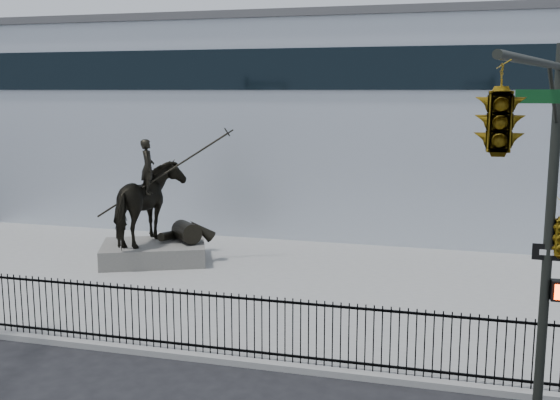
# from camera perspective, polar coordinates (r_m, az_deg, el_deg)

# --- Properties ---
(ground) EXTENTS (120.00, 120.00, 0.00)m
(ground) POSITION_cam_1_polar(r_m,az_deg,el_deg) (14.73, -7.83, -15.44)
(ground) COLOR black
(ground) RESTS_ON ground
(plaza) EXTENTS (30.00, 12.00, 0.15)m
(plaza) POSITION_cam_1_polar(r_m,az_deg,el_deg) (20.89, -0.27, -7.49)
(plaza) COLOR gray
(plaza) RESTS_ON ground
(building) EXTENTS (44.00, 14.00, 9.00)m
(building) POSITION_cam_1_polar(r_m,az_deg,el_deg) (32.73, 5.85, 6.54)
(building) COLOR silver
(building) RESTS_ON ground
(picket_fence) EXTENTS (22.10, 0.10, 1.50)m
(picket_fence) POSITION_cam_1_polar(r_m,az_deg,el_deg) (15.45, -6.07, -10.55)
(picket_fence) COLOR black
(picket_fence) RESTS_ON plaza
(statue_plinth) EXTENTS (4.27, 3.68, 0.67)m
(statue_plinth) POSITION_cam_1_polar(r_m,az_deg,el_deg) (23.80, -10.94, -4.51)
(statue_plinth) COLOR #5B5953
(statue_plinth) RESTS_ON plaza
(equestrian_statue) EXTENTS (4.24, 3.56, 3.89)m
(equestrian_statue) POSITION_cam_1_polar(r_m,az_deg,el_deg) (23.44, -10.90, -0.37)
(equestrian_statue) COLOR black
(equestrian_statue) RESTS_ON statue_plinth
(traffic_signal_right) EXTENTS (2.17, 6.86, 7.00)m
(traffic_signal_right) POSITION_cam_1_polar(r_m,az_deg,el_deg) (10.39, 21.33, 1.43)
(traffic_signal_right) COLOR black
(traffic_signal_right) RESTS_ON ground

